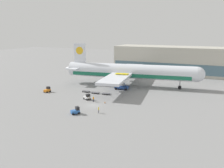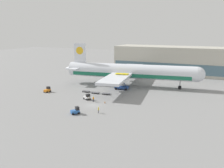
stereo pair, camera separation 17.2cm
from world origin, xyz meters
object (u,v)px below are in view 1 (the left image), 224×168
(ground_crew_far, at_px, (93,99))
(baggage_dolly_lead, at_px, (86,91))
(traffic_cone_near, at_px, (105,102))
(scissor_lift_loader, at_px, (122,83))
(baggage_tug_far, at_px, (87,97))
(baggage_tug_mid, at_px, (76,111))
(airplane_main, at_px, (128,72))
(baggage_dolly_second, at_px, (95,92))
(baggage_tug_foreground, at_px, (47,90))
(ground_crew_near, at_px, (99,109))
(baggage_dolly_third, at_px, (106,94))

(ground_crew_far, bearing_deg, baggage_dolly_lead, 64.36)
(traffic_cone_near, bearing_deg, baggage_dolly_lead, 142.08)
(scissor_lift_loader, distance_m, baggage_tug_far, 19.02)
(scissor_lift_loader, distance_m, baggage_tug_mid, 32.17)
(airplane_main, height_order, baggage_dolly_second, airplane_main)
(baggage_tug_foreground, relative_size, baggage_tug_mid, 0.94)
(ground_crew_near, distance_m, ground_crew_far, 11.36)
(airplane_main, distance_m, baggage_tug_far, 25.98)
(baggage_dolly_lead, bearing_deg, baggage_dolly_second, -7.62)
(baggage_tug_foreground, bearing_deg, traffic_cone_near, -90.93)
(baggage_dolly_second, relative_size, baggage_dolly_third, 1.00)
(traffic_cone_near, bearing_deg, ground_crew_far, -179.94)
(baggage_tug_far, bearing_deg, scissor_lift_loader, 104.55)
(baggage_tug_far, distance_m, ground_crew_far, 3.25)
(scissor_lift_loader, height_order, baggage_dolly_third, scissor_lift_loader)
(scissor_lift_loader, bearing_deg, baggage_dolly_second, -129.62)
(scissor_lift_loader, bearing_deg, baggage_tug_foreground, -154.49)
(scissor_lift_loader, xyz_separation_m, baggage_tug_far, (-4.69, -18.38, -1.41))
(ground_crew_near, bearing_deg, baggage_dolly_second, -174.10)
(baggage_dolly_third, bearing_deg, baggage_tug_far, -109.70)
(ground_crew_far, bearing_deg, baggage_tug_mid, -150.24)
(baggage_dolly_second, xyz_separation_m, ground_crew_near, (11.09, -18.63, 0.68))
(ground_crew_near, xyz_separation_m, ground_crew_far, (-6.69, 9.19, -0.05))
(baggage_tug_mid, bearing_deg, baggage_tug_far, 57.57)
(baggage_tug_foreground, xyz_separation_m, baggage_tug_mid, (22.82, -16.39, 0.00))
(baggage_tug_foreground, bearing_deg, scissor_lift_loader, -48.06)
(scissor_lift_loader, distance_m, baggage_tug_foreground, 28.04)
(baggage_tug_mid, xyz_separation_m, baggage_dolly_second, (-5.77, 21.93, -0.49))
(airplane_main, distance_m, baggage_dolly_lead, 20.16)
(ground_crew_near, bearing_deg, baggage_dolly_lead, -166.25)
(baggage_tug_mid, height_order, traffic_cone_near, baggage_tug_mid)
(baggage_dolly_second, bearing_deg, baggage_dolly_lead, 172.38)
(ground_crew_near, height_order, traffic_cone_near, ground_crew_near)
(airplane_main, distance_m, ground_crew_far, 26.82)
(baggage_dolly_lead, height_order, baggage_dolly_third, same)
(baggage_tug_foreground, distance_m, baggage_tug_far, 18.65)
(baggage_tug_foreground, distance_m, baggage_dolly_second, 17.94)
(baggage_tug_foreground, distance_m, ground_crew_far, 21.80)
(ground_crew_far, bearing_deg, baggage_dolly_second, 48.50)
(airplane_main, relative_size, baggage_dolly_third, 15.52)
(baggage_tug_mid, distance_m, ground_crew_far, 12.57)
(baggage_tug_mid, xyz_separation_m, ground_crew_near, (5.32, 3.30, 0.19))
(ground_crew_far, bearing_deg, baggage_tug_foreground, 103.21)
(baggage_tug_foreground, distance_m, ground_crew_near, 31.03)
(baggage_dolly_second, height_order, traffic_cone_near, traffic_cone_near)
(baggage_tug_mid, xyz_separation_m, traffic_cone_near, (2.75, 12.49, -0.54))
(baggage_tug_foreground, distance_m, traffic_cone_near, 25.87)
(baggage_tug_far, height_order, baggage_dolly_lead, baggage_tug_far)
(ground_crew_far, bearing_deg, ground_crew_near, -120.44)
(airplane_main, xyz_separation_m, baggage_dolly_lead, (-10.26, -16.47, -5.45))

